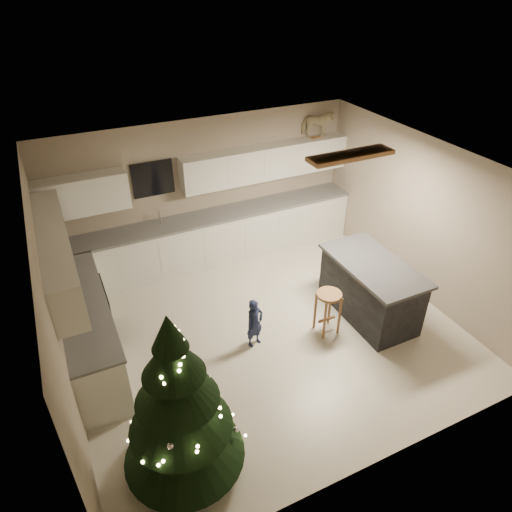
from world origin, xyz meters
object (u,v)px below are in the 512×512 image
object	(u,v)px
bar_stool	(328,303)
christmas_tree	(179,412)
rocking_horse	(317,124)
toddler	(255,323)
island	(370,289)

from	to	relation	value
bar_stool	christmas_tree	world-z (taller)	christmas_tree
christmas_tree	rocking_horse	world-z (taller)	rocking_horse
toddler	rocking_horse	size ratio (longest dim) A/B	1.25
island	christmas_tree	size ratio (longest dim) A/B	0.78
rocking_horse	bar_stool	bearing A→B (deg)	178.07
bar_stool	christmas_tree	size ratio (longest dim) A/B	0.32
bar_stool	rocking_horse	size ratio (longest dim) A/B	1.13
bar_stool	christmas_tree	xyz separation A→B (m)	(-2.62, -1.21, 0.36)
rocking_horse	island	bearing A→B (deg)	-166.93
bar_stool	toddler	world-z (taller)	toddler
bar_stool	toddler	bearing A→B (deg)	169.19
island	rocking_horse	size ratio (longest dim) A/B	2.72
christmas_tree	island	bearing A→B (deg)	20.36
toddler	rocking_horse	bearing A→B (deg)	30.53
rocking_horse	christmas_tree	bearing A→B (deg)	159.14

